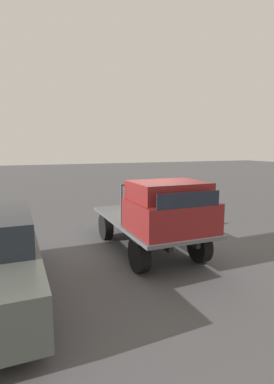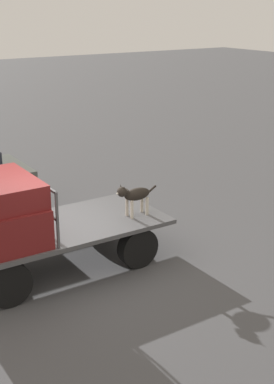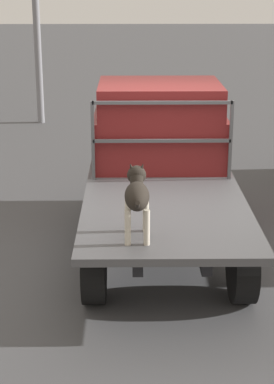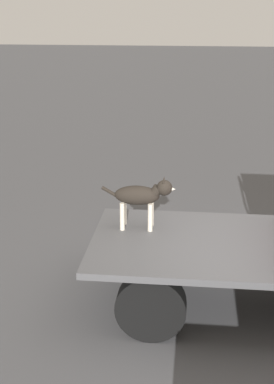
{
  "view_description": "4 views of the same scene",
  "coord_description": "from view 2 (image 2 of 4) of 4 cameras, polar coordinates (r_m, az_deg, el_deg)",
  "views": [
    {
      "loc": [
        6.96,
        -3.17,
        2.7
      ],
      "look_at": [
        -1.53,
        0.33,
        1.3
      ],
      "focal_mm": 28.0,
      "sensor_mm": 36.0,
      "label": 1
    },
    {
      "loc": [
        3.72,
        8.36,
        4.67
      ],
      "look_at": [
        -1.53,
        0.33,
        1.3
      ],
      "focal_mm": 50.0,
      "sensor_mm": 36.0,
      "label": 2
    },
    {
      "loc": [
        -7.32,
        0.4,
        3.26
      ],
      "look_at": [
        -1.53,
        0.33,
        1.3
      ],
      "focal_mm": 60.0,
      "sensor_mm": 36.0,
      "label": 3
    },
    {
      "loc": [
        -0.87,
        -5.79,
        3.51
      ],
      "look_at": [
        -1.53,
        0.33,
        1.3
      ],
      "focal_mm": 50.0,
      "sensor_mm": 36.0,
      "label": 4
    }
  ],
  "objects": [
    {
      "name": "flatbed_truck",
      "position": [
        10.01,
        -8.43,
        -4.86
      ],
      "size": [
        4.07,
        1.86,
        0.83
      ],
      "color": "black",
      "rests_on": "ground"
    },
    {
      "name": "dog",
      "position": [
        10.14,
        -0.34,
        -0.32
      ],
      "size": [
        0.91,
        0.24,
        0.67
      ],
      "rotation": [
        0.0,
        0.0,
        0.32
      ],
      "color": "beige",
      "rests_on": "flatbed_truck"
    },
    {
      "name": "truck_headboard",
      "position": [
        9.55,
        -10.71,
        -0.53
      ],
      "size": [
        0.04,
        1.74,
        0.99
      ],
      "color": "#4C4C4F",
      "rests_on": "flatbed_truck"
    },
    {
      "name": "ground_plane",
      "position": [
        10.27,
        -8.27,
        -7.92
      ],
      "size": [
        80.0,
        80.0,
        0.0
      ],
      "primitive_type": "plane",
      "color": "#474749"
    }
  ]
}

